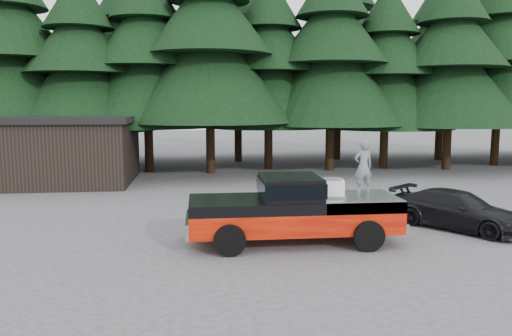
{
  "coord_description": "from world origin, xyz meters",
  "views": [
    {
      "loc": [
        -1.66,
        -13.54,
        3.93
      ],
      "look_at": [
        -0.1,
        0.0,
        2.15
      ],
      "focal_mm": 35.0,
      "sensor_mm": 36.0,
      "label": 1
    }
  ],
  "objects": [
    {
      "name": "air_compressor",
      "position": [
        2.0,
        -0.19,
        1.56
      ],
      "size": [
        0.75,
        0.66,
        0.46
      ],
      "primitive_type": "cube",
      "rotation": [
        0.0,
        0.0,
        -0.16
      ],
      "color": "white",
      "rests_on": "pickup_truck"
    },
    {
      "name": "treeline",
      "position": [
        0.42,
        17.2,
        7.72
      ],
      "size": [
        60.15,
        16.05,
        17.5
      ],
      "color": "black",
      "rests_on": "ground"
    },
    {
      "name": "parked_car",
      "position": [
        6.4,
        0.99,
        0.6
      ],
      "size": [
        3.82,
        4.28,
        1.19
      ],
      "primitive_type": "imported",
      "rotation": [
        0.0,
        0.0,
        0.65
      ],
      "color": "black",
      "rests_on": "ground"
    },
    {
      "name": "pickup_truck",
      "position": [
        0.95,
        -0.04,
        0.67
      ],
      "size": [
        6.0,
        2.04,
        1.33
      ],
      "primitive_type": null,
      "color": "red",
      "rests_on": "ground"
    },
    {
      "name": "ground",
      "position": [
        0.0,
        0.0,
        0.0
      ],
      "size": [
        120.0,
        120.0,
        0.0
      ],
      "primitive_type": "plane",
      "color": "#454547",
      "rests_on": "ground"
    },
    {
      "name": "truck_cab",
      "position": [
        0.85,
        -0.04,
        1.62
      ],
      "size": [
        1.66,
        1.9,
        0.59
      ],
      "primitive_type": "cube",
      "color": "black",
      "rests_on": "pickup_truck"
    },
    {
      "name": "utility_building",
      "position": [
        -9.0,
        12.0,
        1.67
      ],
      "size": [
        8.4,
        6.4,
        3.3
      ],
      "color": "black",
      "rests_on": "ground"
    },
    {
      "name": "man_on_bed",
      "position": [
        3.06,
        0.3,
        2.1
      ],
      "size": [
        0.61,
        0.44,
        1.55
      ],
      "primitive_type": "imported",
      "rotation": [
        0.0,
        0.0,
        3.28
      ],
      "color": "slate",
      "rests_on": "pickup_truck"
    }
  ]
}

